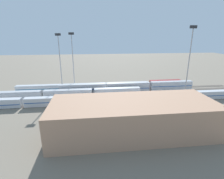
# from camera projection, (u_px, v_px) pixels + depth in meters

# --- Properties ---
(ground_plane) EXTENTS (400.00, 400.00, 0.00)m
(ground_plane) POSITION_uv_depth(u_px,v_px,m) (110.00, 96.00, 88.17)
(ground_plane) COLOR #756B5B
(track_bed_0) EXTENTS (140.00, 2.80, 0.12)m
(track_bed_0) POSITION_uv_depth(u_px,v_px,m) (108.00, 90.00, 97.62)
(track_bed_0) COLOR #4C443D
(track_bed_0) RESTS_ON ground_plane
(track_bed_1) EXTENTS (140.00, 2.80, 0.12)m
(track_bed_1) POSITION_uv_depth(u_px,v_px,m) (109.00, 92.00, 92.89)
(track_bed_1) COLOR #4C443D
(track_bed_1) RESTS_ON ground_plane
(track_bed_2) EXTENTS (140.00, 2.80, 0.12)m
(track_bed_2) POSITION_uv_depth(u_px,v_px,m) (110.00, 96.00, 88.15)
(track_bed_2) COLOR #3D3833
(track_bed_2) RESTS_ON ground_plane
(track_bed_3) EXTENTS (140.00, 2.80, 0.12)m
(track_bed_3) POSITION_uv_depth(u_px,v_px,m) (111.00, 99.00, 83.41)
(track_bed_3) COLOR #4C443D
(track_bed_3) RESTS_ON ground_plane
(track_bed_4) EXTENTS (140.00, 2.80, 0.12)m
(track_bed_4) POSITION_uv_depth(u_px,v_px,m) (112.00, 103.00, 78.67)
(track_bed_4) COLOR #3D3833
(track_bed_4) RESTS_ON ground_plane
(train_on_track_0) EXTENTS (90.60, 3.06, 4.40)m
(train_on_track_0) POSITION_uv_depth(u_px,v_px,m) (103.00, 86.00, 96.70)
(train_on_track_0) COLOR maroon
(train_on_track_0) RESTS_ON ground_plane
(train_on_track_1) EXTENTS (71.40, 3.06, 5.00)m
(train_on_track_1) POSITION_uv_depth(u_px,v_px,m) (128.00, 87.00, 93.27)
(train_on_track_1) COLOR #B7BABF
(train_on_track_1) RESTS_ON ground_plane
(train_on_track_4) EXTENTS (119.80, 3.06, 3.80)m
(train_on_track_4) POSITION_uv_depth(u_px,v_px,m) (108.00, 99.00, 77.90)
(train_on_track_4) COLOR silver
(train_on_track_4) RESTS_ON ground_plane
(train_on_track_2) EXTENTS (71.40, 3.00, 3.80)m
(train_on_track_2) POSITION_uv_depth(u_px,v_px,m) (68.00, 93.00, 85.26)
(train_on_track_2) COLOR #B7BABF
(train_on_track_2) RESTS_ON ground_plane
(light_mast_0) EXTENTS (2.80, 0.70, 30.09)m
(light_mast_0) POSITION_uv_depth(u_px,v_px,m) (60.00, 56.00, 91.44)
(light_mast_0) COLOR #9EA0A5
(light_mast_0) RESTS_ON ground_plane
(light_mast_1) EXTENTS (2.80, 0.70, 32.98)m
(light_mast_1) POSITION_uv_depth(u_px,v_px,m) (190.00, 57.00, 73.46)
(light_mast_1) COLOR #9EA0A5
(light_mast_1) RESTS_ON ground_plane
(light_mast_2) EXTENTS (2.80, 0.70, 30.56)m
(light_mast_2) POSITION_uv_depth(u_px,v_px,m) (73.00, 55.00, 93.48)
(light_mast_2) COLOR #9EA0A5
(light_mast_2) RESTS_ON ground_plane
(maintenance_shed) EXTENTS (49.70, 19.05, 10.27)m
(maintenance_shed) POSITION_uv_depth(u_px,v_px,m) (133.00, 117.00, 53.89)
(maintenance_shed) COLOR tan
(maintenance_shed) RESTS_ON ground_plane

